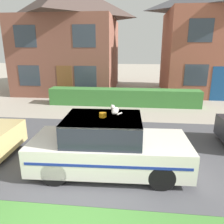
{
  "coord_description": "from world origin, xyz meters",
  "views": [
    {
      "loc": [
        1.13,
        -2.61,
        3.25
      ],
      "look_at": [
        0.36,
        4.64,
        1.05
      ],
      "focal_mm": 35.0,
      "sensor_mm": 36.0,
      "label": 1
    }
  ],
  "objects_px": {
    "cat": "(115,110)",
    "house_right": "(219,38)",
    "house_left": "(70,38)",
    "police_car": "(108,146)"
  },
  "relations": [
    {
      "from": "cat",
      "to": "house_right",
      "type": "xyz_separation_m",
      "value": [
        6.1,
        11.34,
        2.07
      ]
    },
    {
      "from": "house_left",
      "to": "police_car",
      "type": "bearing_deg",
      "value": -69.62
    },
    {
      "from": "police_car",
      "to": "house_right",
      "type": "bearing_deg",
      "value": 58.68
    },
    {
      "from": "house_left",
      "to": "house_right",
      "type": "bearing_deg",
      "value": -1.17
    },
    {
      "from": "cat",
      "to": "house_left",
      "type": "xyz_separation_m",
      "value": [
        -4.44,
        11.56,
        2.13
      ]
    },
    {
      "from": "cat",
      "to": "house_right",
      "type": "height_order",
      "value": "house_right"
    },
    {
      "from": "house_right",
      "to": "cat",
      "type": "bearing_deg",
      "value": -118.29
    },
    {
      "from": "cat",
      "to": "house_left",
      "type": "distance_m",
      "value": 12.56
    },
    {
      "from": "police_car",
      "to": "cat",
      "type": "height_order",
      "value": "cat"
    },
    {
      "from": "police_car",
      "to": "house_left",
      "type": "xyz_separation_m",
      "value": [
        -4.25,
        11.45,
        3.15
      ]
    }
  ]
}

